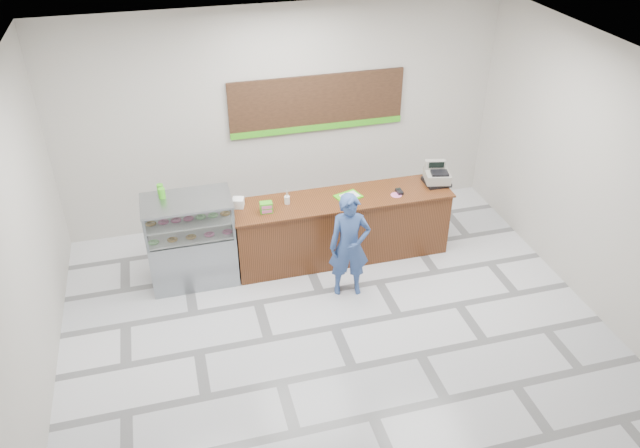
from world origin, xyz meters
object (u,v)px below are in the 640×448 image
object	(u,v)px
sales_counter	(342,227)
display_case	(191,240)
cash_register	(437,176)
customer	(349,246)
serving_tray	(348,196)

from	to	relation	value
sales_counter	display_case	bearing A→B (deg)	-180.00
sales_counter	cash_register	world-z (taller)	cash_register
cash_register	customer	distance (m)	1.92
display_case	sales_counter	bearing A→B (deg)	0.00
sales_counter	serving_tray	bearing A→B (deg)	0.39
serving_tray	customer	size ratio (longest dim) A/B	0.27
display_case	cash_register	size ratio (longest dim) A/B	3.01
serving_tray	customer	xyz separation A→B (m)	(-0.24, -0.85, -0.26)
cash_register	customer	world-z (taller)	customer
display_case	serving_tray	bearing A→B (deg)	0.02
customer	sales_counter	bearing A→B (deg)	90.53
cash_register	serving_tray	world-z (taller)	cash_register
cash_register	customer	xyz separation A→B (m)	(-1.65, -0.91, -0.38)
customer	display_case	bearing A→B (deg)	168.24
display_case	serving_tray	distance (m)	2.34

